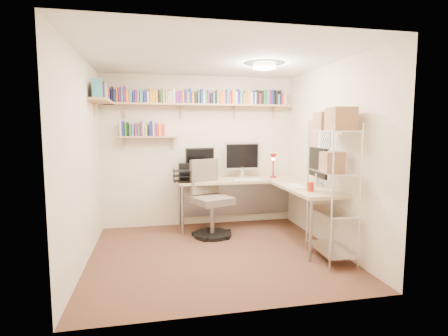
% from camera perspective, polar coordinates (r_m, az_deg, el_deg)
% --- Properties ---
extents(ground, '(3.20, 3.20, 0.00)m').
position_cam_1_polar(ground, '(4.72, -1.36, -13.77)').
color(ground, '#40291B').
rests_on(ground, ground).
extents(room_shell, '(3.24, 3.04, 2.52)m').
position_cam_1_polar(room_shell, '(4.43, -1.35, 5.38)').
color(room_shell, beige).
rests_on(room_shell, ground).
extents(wall_shelves, '(3.12, 1.09, 0.80)m').
position_cam_1_polar(wall_shelves, '(5.68, -7.74, 10.43)').
color(wall_shelves, tan).
rests_on(wall_shelves, ground).
extents(corner_desk, '(2.18, 2.06, 1.41)m').
position_cam_1_polar(corner_desk, '(5.54, 3.98, -2.19)').
color(corner_desk, tan).
rests_on(corner_desk, ground).
extents(office_chair, '(0.67, 0.67, 1.16)m').
position_cam_1_polar(office_chair, '(5.36, -2.29, -5.89)').
color(office_chair, black).
rests_on(office_chair, ground).
extents(wire_rack, '(0.40, 0.75, 1.88)m').
position_cam_1_polar(wire_rack, '(4.42, 17.46, 3.15)').
color(wire_rack, silver).
rests_on(wire_rack, ground).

